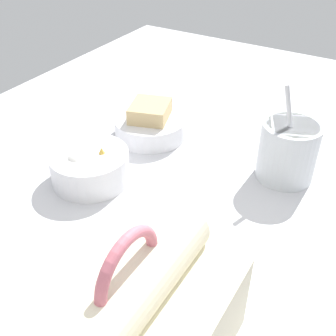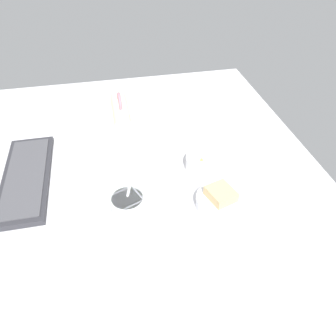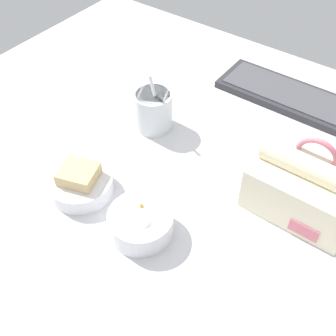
{
  "view_description": "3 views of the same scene",
  "coord_description": "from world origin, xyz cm",
  "px_view_note": "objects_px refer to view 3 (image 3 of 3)",
  "views": [
    {
      "loc": [
        40.0,
        18.72,
        41.6
      ],
      "look_at": [
        -1.63,
        -6.27,
        7.0
      ],
      "focal_mm": 45.0,
      "sensor_mm": 36.0,
      "label": 1
    },
    {
      "loc": [
        -72.08,
        8.38,
        68.73
      ],
      "look_at": [
        -1.63,
        -6.27,
        7.0
      ],
      "focal_mm": 35.0,
      "sensor_mm": 36.0,
      "label": 2
    },
    {
      "loc": [
        32.11,
        -52.68,
        67.37
      ],
      "look_at": [
        -1.63,
        -6.27,
        7.0
      ],
      "focal_mm": 45.0,
      "sensor_mm": 36.0,
      "label": 3
    }
  ],
  "objects_px": {
    "lunch_bag": "(306,185)",
    "soup_cup": "(153,110)",
    "bento_bowl_snacks": "(141,222)",
    "bento_bowl_sandwich": "(81,183)",
    "keyboard": "(294,98)"
  },
  "relations": [
    {
      "from": "bento_bowl_sandwich",
      "to": "keyboard",
      "type": "bearing_deg",
      "value": 67.27
    },
    {
      "from": "lunch_bag",
      "to": "bento_bowl_snacks",
      "type": "height_order",
      "value": "lunch_bag"
    },
    {
      "from": "lunch_bag",
      "to": "bento_bowl_sandwich",
      "type": "height_order",
      "value": "lunch_bag"
    },
    {
      "from": "lunch_bag",
      "to": "keyboard",
      "type": "bearing_deg",
      "value": 116.31
    },
    {
      "from": "keyboard",
      "to": "lunch_bag",
      "type": "distance_m",
      "value": 0.34
    },
    {
      "from": "bento_bowl_sandwich",
      "to": "soup_cup",
      "type": "bearing_deg",
      "value": 91.07
    },
    {
      "from": "bento_bowl_snacks",
      "to": "bento_bowl_sandwich",
      "type": "bearing_deg",
      "value": 177.8
    },
    {
      "from": "soup_cup",
      "to": "bento_bowl_snacks",
      "type": "height_order",
      "value": "soup_cup"
    },
    {
      "from": "lunch_bag",
      "to": "soup_cup",
      "type": "bearing_deg",
      "value": 176.6
    },
    {
      "from": "lunch_bag",
      "to": "soup_cup",
      "type": "xyz_separation_m",
      "value": [
        -0.38,
        0.02,
        -0.01
      ]
    },
    {
      "from": "keyboard",
      "to": "bento_bowl_sandwich",
      "type": "height_order",
      "value": "bento_bowl_sandwich"
    },
    {
      "from": "soup_cup",
      "to": "lunch_bag",
      "type": "bearing_deg",
      "value": -3.4
    },
    {
      "from": "lunch_bag",
      "to": "bento_bowl_sandwich",
      "type": "relative_size",
      "value": 1.54
    },
    {
      "from": "lunch_bag",
      "to": "bento_bowl_sandwich",
      "type": "distance_m",
      "value": 0.44
    },
    {
      "from": "bento_bowl_snacks",
      "to": "keyboard",
      "type": "bearing_deg",
      "value": 83.3
    }
  ]
}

